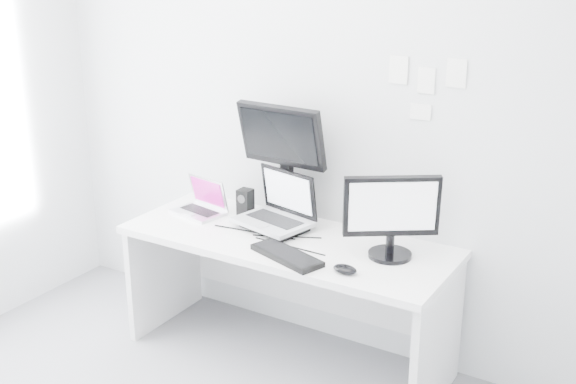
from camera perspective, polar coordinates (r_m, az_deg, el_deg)
The scene contains 13 objects.
back_wall at distance 4.00m, azimuth 2.51°, elevation 6.28°, with size 3.60×3.60×0.00m, color silver.
desk at distance 4.05m, azimuth -0.10°, elevation -8.38°, with size 1.80×0.70×0.73m, color white.
macbook at distance 4.23m, azimuth -7.11°, elevation -0.33°, with size 0.29×0.22×0.22m, color silver.
speaker at distance 4.20m, azimuth -3.36°, elevation -0.80°, with size 0.08×0.08×0.16m, color black.
dell_laptop at distance 3.96m, azimuth -1.24°, elevation -0.73°, with size 0.39×0.31×0.33m, color #A5A7AD.
rear_monitor at distance 4.02m, azimuth -0.34°, elevation 2.36°, with size 0.51×0.18×0.70m, color black.
samsung_monitor at distance 3.63m, azimuth 8.12°, elevation -1.87°, with size 0.48×0.22×0.44m, color black.
keyboard at distance 3.66m, azimuth -0.10°, elevation -4.99°, with size 0.41×0.15×0.03m, color black.
mouse at distance 3.50m, azimuth 4.48°, elevation -6.05°, with size 0.12×0.08×0.04m, color black.
wall_note_0 at distance 3.75m, azimuth 8.64°, elevation 9.44°, with size 0.10×0.00×0.14m, color white.
wall_note_1 at distance 3.70m, azimuth 10.77°, elevation 8.57°, with size 0.09×0.00×0.13m, color white.
wall_note_2 at distance 3.65m, azimuth 13.04°, elevation 9.05°, with size 0.10×0.00×0.14m, color white.
wall_note_3 at distance 3.74m, azimuth 10.33°, elevation 6.20°, with size 0.11×0.00×0.08m, color white.
Camera 1 is at (1.86, -1.83, 2.23)m, focal length 45.43 mm.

